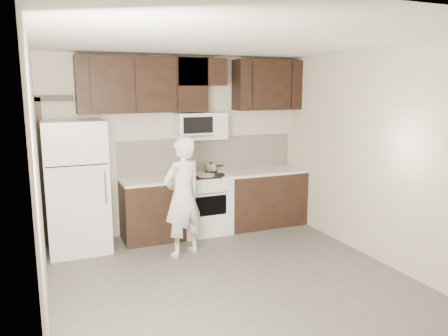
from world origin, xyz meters
TOP-DOWN VIEW (x-y plane):
  - floor at (0.00, 0.00)m, footprint 4.50×4.50m
  - back_wall at (0.00, 2.25)m, footprint 4.00×0.00m
  - ceiling at (0.00, 0.00)m, footprint 4.50×4.50m
  - counter_run at (0.60, 1.94)m, footprint 2.95×0.64m
  - stove at (0.30, 1.94)m, footprint 0.76×0.66m
  - backsplash at (0.50, 2.24)m, footprint 2.90×0.02m
  - upper_cabinets at (0.21, 2.08)m, footprint 3.48×0.35m
  - microwave at (0.30, 2.06)m, footprint 0.76×0.42m
  - refrigerator at (-1.55, 1.89)m, footprint 0.80×0.76m
  - door_trim at (-1.92, 2.21)m, footprint 0.50×0.08m
  - saucepan at (0.48, 2.09)m, footprint 0.31×0.18m
  - baking_tray at (0.27, 1.76)m, footprint 0.43×0.33m
  - pizza at (0.27, 1.76)m, footprint 0.29×0.29m
  - person at (-0.28, 1.17)m, footprint 0.68×0.57m

SIDE VIEW (x-z plane):
  - floor at x=0.00m, z-range 0.00..0.00m
  - counter_run at x=0.60m, z-range 0.00..0.91m
  - stove at x=0.30m, z-range -0.01..0.93m
  - person at x=-0.28m, z-range 0.00..1.61m
  - refrigerator at x=-1.55m, z-range 0.00..1.80m
  - baking_tray at x=0.27m, z-range 0.91..0.93m
  - pizza at x=0.27m, z-range 0.93..0.95m
  - saucepan at x=0.48m, z-range 0.89..1.07m
  - backsplash at x=0.50m, z-range 0.91..1.45m
  - door_trim at x=-1.92m, z-range 0.19..2.31m
  - back_wall at x=0.00m, z-range -0.65..3.35m
  - microwave at x=0.30m, z-range 1.45..1.85m
  - upper_cabinets at x=0.21m, z-range 1.89..2.67m
  - ceiling at x=0.00m, z-range 2.70..2.70m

